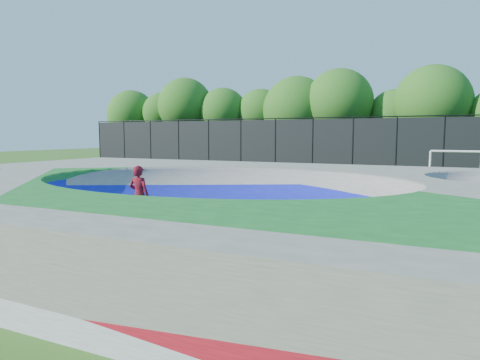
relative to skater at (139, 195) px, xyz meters
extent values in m
plane|color=#2B5317|center=(2.46, 0.52, -0.90)|extent=(120.00, 120.00, 0.00)
cube|color=gray|center=(2.46, 0.52, -0.15)|extent=(22.00, 14.00, 1.50)
imported|color=red|center=(0.00, 0.00, 0.00)|extent=(0.68, 0.46, 1.80)
cube|color=black|center=(0.00, 0.00, -0.87)|extent=(0.79, 0.25, 0.05)
cylinder|color=white|center=(7.73, 17.38, -0.01)|extent=(0.12, 0.12, 1.77)
cylinder|color=white|center=(9.06, 17.38, 0.87)|extent=(2.66, 0.12, 0.12)
cylinder|color=black|center=(-21.54, 21.52, 1.10)|extent=(0.09, 0.09, 4.00)
cylinder|color=black|center=(-18.54, 21.52, 1.10)|extent=(0.09, 0.09, 4.00)
cylinder|color=black|center=(-15.54, 21.52, 1.10)|extent=(0.09, 0.09, 4.00)
cylinder|color=black|center=(-12.54, 21.52, 1.10)|extent=(0.09, 0.09, 4.00)
cylinder|color=black|center=(-9.54, 21.52, 1.10)|extent=(0.09, 0.09, 4.00)
cylinder|color=black|center=(-6.54, 21.52, 1.10)|extent=(0.09, 0.09, 4.00)
cylinder|color=black|center=(-3.54, 21.52, 1.10)|extent=(0.09, 0.09, 4.00)
cylinder|color=black|center=(-0.54, 21.52, 1.10)|extent=(0.09, 0.09, 4.00)
cylinder|color=black|center=(2.46, 21.52, 1.10)|extent=(0.09, 0.09, 4.00)
cylinder|color=black|center=(5.46, 21.52, 1.10)|extent=(0.09, 0.09, 4.00)
cylinder|color=black|center=(8.46, 21.52, 1.10)|extent=(0.09, 0.09, 4.00)
cube|color=black|center=(2.46, 21.52, 1.10)|extent=(48.00, 0.03, 3.80)
cylinder|color=black|center=(2.46, 21.52, 3.10)|extent=(48.00, 0.08, 0.08)
cylinder|color=#4E3427|center=(-21.72, 26.63, 0.59)|extent=(0.44, 0.44, 2.98)
sphere|color=#255A17|center=(-21.72, 26.63, 4.00)|extent=(5.11, 5.11, 5.11)
cylinder|color=#4E3427|center=(-17.61, 26.39, 0.85)|extent=(0.44, 0.44, 3.50)
sphere|color=#255A17|center=(-17.61, 26.39, 4.12)|extent=(4.03, 4.03, 4.03)
cylinder|color=#4E3427|center=(-14.31, 25.48, 0.89)|extent=(0.44, 0.44, 3.58)
sphere|color=#255A17|center=(-14.31, 25.48, 4.66)|extent=(5.28, 5.28, 5.28)
cylinder|color=#4E3427|center=(-10.58, 26.24, 0.69)|extent=(0.44, 0.44, 3.17)
sphere|color=#255A17|center=(-10.58, 26.24, 3.99)|extent=(4.57, 4.57, 4.57)
cylinder|color=#4E3427|center=(-7.10, 27.13, 0.68)|extent=(0.44, 0.44, 3.17)
sphere|color=#255A17|center=(-7.10, 27.13, 3.91)|extent=(4.37, 4.37, 4.37)
cylinder|color=#4E3427|center=(-3.39, 26.46, 0.42)|extent=(0.44, 0.44, 2.64)
sphere|color=#255A17|center=(-3.39, 26.46, 3.98)|extent=(5.97, 5.97, 5.97)
cylinder|color=#4E3427|center=(0.38, 26.29, 0.73)|extent=(0.44, 0.44, 3.27)
sphere|color=#255A17|center=(0.38, 26.29, 4.51)|extent=(5.71, 5.71, 5.71)
cylinder|color=#4E3427|center=(4.75, 27.55, 0.46)|extent=(0.44, 0.44, 2.73)
sphere|color=#255A17|center=(4.75, 27.55, 3.44)|extent=(4.31, 4.31, 4.31)
cylinder|color=#4E3427|center=(7.56, 26.66, 0.60)|extent=(0.44, 0.44, 2.99)
sphere|color=#255A17|center=(7.56, 26.66, 4.30)|extent=(5.88, 5.88, 5.88)
camera|label=1|loc=(8.12, -10.30, 1.80)|focal=32.00mm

